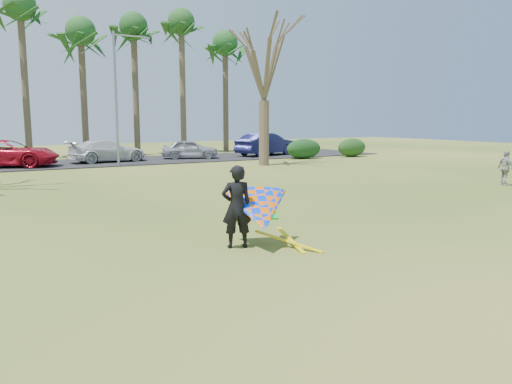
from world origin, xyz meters
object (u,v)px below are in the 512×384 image
bare_tree_right (264,57)px  streetlight (118,92)px  car_4 (190,149)px  car_5 (266,144)px  pedestrian_b (506,168)px  kite_flyer (256,210)px  car_3 (108,151)px  car_2 (7,153)px

bare_tree_right → streetlight: 9.05m
car_4 → car_5: (6.31, -0.14, 0.18)m
pedestrian_b → kite_flyer: (-14.70, -3.57, 0.10)m
car_4 → kite_flyer: (-8.39, -23.56, 0.12)m
bare_tree_right → car_3: (-7.96, 6.67, -5.78)m
kite_flyer → car_3: bearing=83.7°
car_2 → pedestrian_b: size_ratio=3.75×
streetlight → car_5: size_ratio=1.53×
car_2 → car_5: (18.03, 0.20, 0.06)m
bare_tree_right → car_4: bare_tree_right is taller
streetlight → car_3: (-0.12, 2.67, -3.68)m
streetlight → car_2: size_ratio=1.40×
car_3 → kite_flyer: kite_flyer is taller
car_3 → pedestrian_b: (12.07, -20.11, -0.02)m
car_2 → kite_flyer: (3.34, -23.23, 0.01)m
car_5 → pedestrian_b: bearing=164.4°
car_3 → pedestrian_b: bearing=-155.7°
car_2 → car_5: bearing=-65.2°
car_4 → car_5: car_5 is taller
car_2 → pedestrian_b: car_2 is taller
streetlight → pedestrian_b: size_ratio=5.24×
car_4 → bare_tree_right: bearing=-140.3°
car_2 → kite_flyer: 23.47m
bare_tree_right → streetlight: (-7.84, 4.00, -2.10)m
car_4 → kite_flyer: 25.01m
car_2 → car_3: (5.96, 0.45, -0.07)m
car_5 → streetlight: bearing=85.9°
car_2 → kite_flyer: kite_flyer is taller
car_3 → streetlight: bearing=175.8°
car_2 → car_4: size_ratio=1.44×
car_5 → kite_flyer: bearing=132.3°
car_5 → kite_flyer: 27.66m
car_3 → car_4: bearing=-97.8°
car_2 → car_3: bearing=-61.6°
car_3 → car_5: size_ratio=0.96×
pedestrian_b → kite_flyer: bearing=123.0°
pedestrian_b → kite_flyer: size_ratio=0.64×
car_3 → pedestrian_b: pedestrian_b is taller
bare_tree_right → car_3: bare_tree_right is taller
bare_tree_right → kite_flyer: bare_tree_right is taller
streetlight → pedestrian_b: 21.46m
bare_tree_right → pedestrian_b: bare_tree_right is taller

